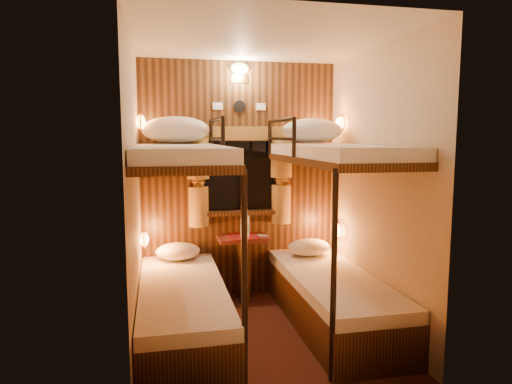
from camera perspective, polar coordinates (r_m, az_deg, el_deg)
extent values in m
plane|color=#33110D|center=(4.02, 0.69, -17.26)|extent=(2.10, 2.10, 0.00)
plane|color=silver|center=(3.74, 0.75, 18.51)|extent=(2.10, 2.10, 0.00)
plane|color=#C6B293|center=(4.72, -2.11, 1.50)|extent=(2.40, 0.00, 2.40)
plane|color=#C6B293|center=(2.69, 5.68, -2.75)|extent=(2.40, 0.00, 2.40)
plane|color=#C6B293|center=(3.61, -14.96, -0.46)|extent=(0.00, 2.40, 2.40)
plane|color=#C6B293|center=(4.04, 14.70, 0.32)|extent=(0.00, 2.40, 2.40)
cube|color=black|center=(4.70, -2.08, 1.48)|extent=(2.00, 0.03, 2.40)
cube|color=black|center=(3.94, -9.14, -15.14)|extent=(0.70, 1.90, 0.35)
cube|color=white|center=(3.86, -9.21, -12.04)|extent=(0.68, 1.88, 0.10)
cube|color=black|center=(3.66, -9.53, 3.71)|extent=(0.70, 1.90, 0.06)
cube|color=white|center=(3.65, -9.56, 4.97)|extent=(0.68, 1.88, 0.10)
cylinder|color=black|center=(2.94, -1.45, -11.40)|extent=(0.04, 0.04, 1.45)
cylinder|color=black|center=(4.55, -5.66, 6.81)|extent=(0.04, 0.04, 0.32)
cylinder|color=black|center=(3.71, -4.17, 6.78)|extent=(0.04, 0.04, 0.32)
cylinder|color=black|center=(4.14, -5.02, 9.01)|extent=(0.04, 0.85, 0.04)
cylinder|color=black|center=(4.13, -4.99, 6.66)|extent=(0.03, 0.85, 0.03)
cube|color=black|center=(4.20, 9.41, -13.71)|extent=(0.70, 1.90, 0.35)
cube|color=white|center=(4.12, 9.48, -10.78)|extent=(0.68, 1.88, 0.10)
cube|color=black|center=(3.93, 9.79, 3.94)|extent=(0.70, 1.90, 0.06)
cube|color=white|center=(3.93, 9.81, 5.10)|extent=(0.68, 1.88, 0.10)
cylinder|color=black|center=(3.11, 9.68, -10.51)|extent=(0.04, 0.04, 1.45)
cylinder|color=black|center=(4.66, 1.74, 6.85)|extent=(0.04, 0.04, 0.32)
cylinder|color=black|center=(3.84, 4.79, 6.78)|extent=(0.04, 0.04, 0.32)
cylinder|color=black|center=(4.25, 3.13, 8.97)|extent=(0.04, 0.85, 0.04)
cylinder|color=black|center=(4.25, 3.12, 6.68)|extent=(0.03, 0.85, 0.03)
cube|color=black|center=(4.68, -2.04, 2.06)|extent=(0.98, 0.02, 0.78)
cube|color=black|center=(4.67, -2.02, 2.05)|extent=(0.90, 0.01, 0.70)
cube|color=black|center=(4.68, -1.92, -2.62)|extent=(1.00, 0.12, 0.04)
cube|color=olive|center=(4.63, -1.99, 7.34)|extent=(1.10, 0.06, 0.14)
cylinder|color=olive|center=(4.57, -7.28, 4.15)|extent=(0.22, 0.22, 0.40)
cylinder|color=olive|center=(4.58, -7.24, 1.28)|extent=(0.11, 0.11, 0.12)
cylinder|color=olive|center=(4.62, -7.19, -1.81)|extent=(0.20, 0.20, 0.40)
torus|color=#B68235|center=(4.58, -7.24, 1.28)|extent=(0.14, 0.14, 0.02)
cylinder|color=olive|center=(4.72, 3.21, 4.29)|extent=(0.22, 0.22, 0.40)
cylinder|color=olive|center=(4.73, 3.19, 1.51)|extent=(0.11, 0.11, 0.12)
cylinder|color=olive|center=(4.77, 3.17, -1.48)|extent=(0.20, 0.20, 0.40)
torus|color=#B68235|center=(4.73, 3.19, 1.51)|extent=(0.14, 0.14, 0.02)
cylinder|color=black|center=(4.67, -2.08, 10.65)|extent=(0.12, 0.02, 0.12)
cube|color=silver|center=(4.64, -4.80, 10.66)|extent=(0.10, 0.01, 0.07)
cube|color=silver|center=(4.71, 0.60, 10.62)|extent=(0.10, 0.01, 0.07)
cube|color=#B68235|center=(4.70, -2.09, 13.94)|extent=(0.18, 0.01, 0.08)
ellipsoid|color=#FFCC8C|center=(4.69, -2.05, 15.18)|extent=(0.18, 0.09, 0.11)
ellipsoid|color=orange|center=(4.38, -13.78, -5.76)|extent=(0.08, 0.20, 0.13)
torus|color=#B68235|center=(4.38, -13.78, -5.76)|extent=(0.02, 0.17, 0.17)
ellipsoid|color=orange|center=(4.28, -14.21, 8.49)|extent=(0.08, 0.20, 0.13)
torus|color=#B68235|center=(4.28, -14.21, 8.49)|extent=(0.02, 0.17, 0.17)
ellipsoid|color=orange|center=(4.73, 10.25, -4.74)|extent=(0.08, 0.20, 0.13)
torus|color=#B68235|center=(4.73, 10.25, -4.74)|extent=(0.02, 0.17, 0.17)
ellipsoid|color=orange|center=(4.63, 10.55, 8.46)|extent=(0.08, 0.20, 0.13)
torus|color=#B68235|center=(4.63, 10.55, 8.46)|extent=(0.02, 0.17, 0.17)
cube|color=maroon|center=(4.62, -1.65, -5.80)|extent=(0.50, 0.34, 0.04)
cube|color=black|center=(4.70, -1.63, -9.67)|extent=(0.08, 0.30, 0.61)
cube|color=maroon|center=(4.61, -1.65, -5.54)|extent=(0.30, 0.34, 0.01)
cylinder|color=#99BFE5|center=(4.54, -1.53, -4.47)|extent=(0.06, 0.06, 0.20)
cylinder|color=teal|center=(4.54, -1.53, -4.59)|extent=(0.07, 0.07, 0.07)
cylinder|color=teal|center=(4.51, -1.54, -2.96)|extent=(0.04, 0.04, 0.03)
cylinder|color=#99BFE5|center=(4.55, -1.27, -4.34)|extent=(0.07, 0.07, 0.22)
cylinder|color=teal|center=(4.55, -1.27, -4.47)|extent=(0.07, 0.07, 0.08)
cylinder|color=teal|center=(4.53, -1.28, -2.73)|extent=(0.04, 0.04, 0.03)
cube|color=silver|center=(4.63, 0.98, -5.48)|extent=(0.08, 0.07, 0.01)
cube|color=silver|center=(4.65, 0.34, -5.43)|extent=(0.07, 0.06, 0.00)
ellipsoid|color=silver|center=(4.53, -9.73, -7.31)|extent=(0.43, 0.31, 0.17)
ellipsoid|color=silver|center=(4.66, 6.63, -6.86)|extent=(0.43, 0.30, 0.17)
ellipsoid|color=silver|center=(4.32, -10.02, 7.68)|extent=(0.63, 0.45, 0.25)
ellipsoid|color=silver|center=(4.48, 7.04, 7.63)|extent=(0.60, 0.43, 0.24)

